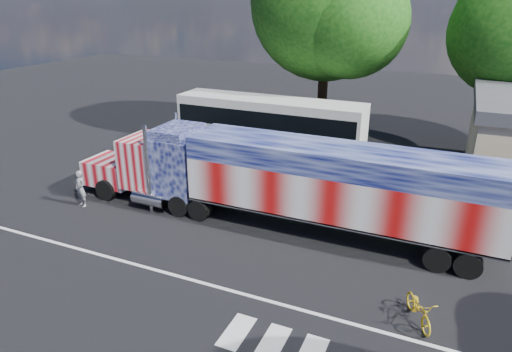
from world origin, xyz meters
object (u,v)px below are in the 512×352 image
at_px(woman, 81,189).
at_px(semi_truck, 282,180).
at_px(bicycle, 419,309).
at_px(tree_n_mid, 330,4).
at_px(coach_bus, 269,125).

bearing_deg(woman, semi_truck, 24.66).
bearing_deg(bicycle, semi_truck, 117.54).
distance_m(woman, bicycle, 16.19).
height_order(bicycle, tree_n_mid, tree_n_mid).
height_order(semi_truck, coach_bus, semi_truck).
relative_size(semi_truck, bicycle, 10.80).
bearing_deg(coach_bus, bicycle, -51.83).
distance_m(coach_bus, tree_n_mid, 9.49).
distance_m(coach_bus, woman, 12.55).
bearing_deg(coach_bus, woman, -115.03).
bearing_deg(bicycle, tree_n_mid, 86.77).
xyz_separation_m(coach_bus, woman, (-5.30, -11.34, -0.93)).
relative_size(woman, tree_n_mid, 0.13).
height_order(woman, bicycle, woman).
bearing_deg(tree_n_mid, bicycle, -65.69).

